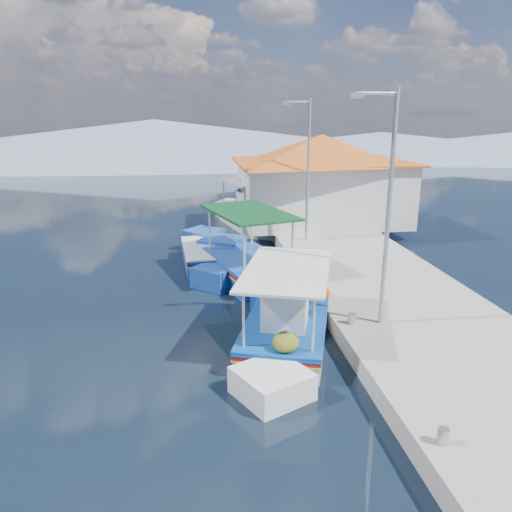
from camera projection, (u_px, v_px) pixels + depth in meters
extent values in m
plane|color=black|center=(212.00, 390.00, 10.88)|extent=(160.00, 160.00, 0.00)
cube|color=gray|center=(374.00, 281.00, 17.23)|extent=(5.00, 44.00, 0.50)
cylinder|color=#A5A8AD|center=(443.00, 436.00, 8.30)|extent=(0.20, 0.20, 0.30)
cylinder|color=#A5A8AD|center=(351.00, 319.00, 13.06)|extent=(0.20, 0.20, 0.30)
cylinder|color=#A5A8AD|center=(303.00, 256.00, 18.78)|extent=(0.20, 0.20, 0.30)
cylinder|color=#A5A8AD|center=(277.00, 223.00, 24.50)|extent=(0.20, 0.20, 0.30)
cube|color=white|center=(286.00, 337.00, 13.00)|extent=(3.08, 4.35, 0.86)
cube|color=white|center=(247.00, 301.00, 15.24)|extent=(1.94, 1.94, 0.95)
cube|color=white|center=(340.00, 383.00, 10.79)|extent=(1.88, 1.88, 0.82)
cube|color=#0B3F94|center=(286.00, 323.00, 12.89)|extent=(3.17, 4.48, 0.05)
cube|color=maroon|center=(286.00, 326.00, 12.91)|extent=(3.17, 4.48, 0.05)
cube|color=yellow|center=(286.00, 328.00, 12.92)|extent=(3.17, 4.48, 0.04)
cube|color=#0B3F94|center=(286.00, 321.00, 12.87)|extent=(3.18, 4.45, 0.05)
cube|color=brown|center=(286.00, 322.00, 12.88)|extent=(2.90, 4.23, 0.05)
cube|color=white|center=(292.00, 308.00, 12.50)|extent=(1.40, 1.45, 1.00)
cube|color=silver|center=(292.00, 289.00, 12.36)|extent=(1.52, 1.57, 0.05)
cylinder|color=beige|center=(234.00, 281.00, 13.80)|extent=(0.06, 0.06, 1.45)
cylinder|color=beige|center=(284.00, 274.00, 14.44)|extent=(0.06, 0.06, 1.45)
cylinder|color=beige|center=(290.00, 326.00, 10.91)|extent=(0.06, 0.06, 1.45)
cylinder|color=beige|center=(350.00, 314.00, 11.55)|extent=(0.06, 0.06, 1.45)
cube|color=silver|center=(287.00, 269.00, 12.47)|extent=(3.17, 4.38, 0.06)
ellipsoid|color=#464F15|center=(254.00, 299.00, 13.77)|extent=(0.69, 0.76, 0.52)
ellipsoid|color=#464F15|center=(267.00, 292.00, 14.43)|extent=(0.58, 0.64, 0.44)
ellipsoid|color=#464F15|center=(326.00, 338.00, 11.46)|extent=(0.62, 0.68, 0.46)
sphere|color=red|center=(307.00, 286.00, 13.52)|extent=(0.36, 0.36, 0.36)
cube|color=#1A469F|center=(249.00, 273.00, 18.08)|extent=(3.29, 4.55, 1.04)
cube|color=#1A469F|center=(261.00, 250.00, 20.64)|extent=(2.14, 2.14, 1.15)
cube|color=#1A469F|center=(233.00, 299.00, 15.56)|extent=(2.08, 2.08, 0.99)
cube|color=#0B3F94|center=(248.00, 261.00, 17.94)|extent=(3.39, 4.69, 0.07)
cube|color=maroon|center=(248.00, 263.00, 17.97)|extent=(3.39, 4.69, 0.05)
cube|color=yellow|center=(248.00, 265.00, 17.99)|extent=(3.39, 4.69, 0.04)
cube|color=#1A469F|center=(248.00, 259.00, 17.92)|extent=(3.40, 4.66, 0.05)
cube|color=brown|center=(248.00, 259.00, 17.93)|extent=(3.10, 4.42, 0.05)
cylinder|color=beige|center=(235.00, 225.00, 19.46)|extent=(0.08, 0.08, 1.76)
cylinder|color=beige|center=(279.00, 227.00, 19.17)|extent=(0.08, 0.08, 1.76)
cylinder|color=beige|center=(213.00, 247.00, 16.21)|extent=(0.08, 0.08, 1.76)
cylinder|color=beige|center=(265.00, 250.00, 15.92)|extent=(0.08, 0.08, 1.76)
cube|color=#0C3D1B|center=(248.00, 212.00, 17.44)|extent=(3.40, 4.58, 0.08)
cube|color=#1A469F|center=(210.00, 260.00, 19.67)|extent=(2.22, 3.84, 1.03)
cube|color=#1A469F|center=(212.00, 242.00, 22.01)|extent=(1.99, 1.99, 1.14)
cube|color=#1A469F|center=(207.00, 280.00, 17.36)|extent=(1.93, 1.93, 0.98)
cube|color=#0B3F94|center=(209.00, 249.00, 19.53)|extent=(2.28, 3.95, 0.07)
cube|color=maroon|center=(209.00, 251.00, 19.56)|extent=(2.28, 3.95, 0.05)
cube|color=yellow|center=(210.00, 253.00, 19.58)|extent=(2.28, 3.95, 0.04)
cube|color=white|center=(209.00, 247.00, 19.51)|extent=(2.30, 3.92, 0.05)
cube|color=brown|center=(209.00, 248.00, 19.52)|extent=(2.06, 3.75, 0.05)
cube|color=white|center=(249.00, 221.00, 26.91)|extent=(3.11, 4.58, 0.99)
cube|color=white|center=(255.00, 209.00, 29.54)|extent=(2.16, 2.16, 1.09)
cube|color=white|center=(242.00, 232.00, 24.33)|extent=(2.10, 2.10, 0.93)
cube|color=#0B3F94|center=(249.00, 213.00, 26.78)|extent=(3.20, 4.72, 0.06)
cube|color=maroon|center=(249.00, 214.00, 26.81)|extent=(3.20, 4.72, 0.05)
cube|color=yellow|center=(249.00, 216.00, 26.83)|extent=(3.20, 4.72, 0.04)
cube|color=#0B3F94|center=(249.00, 212.00, 26.76)|extent=(3.21, 4.68, 0.05)
cube|color=brown|center=(249.00, 212.00, 26.77)|extent=(2.92, 4.46, 0.05)
cube|color=white|center=(248.00, 203.00, 26.31)|extent=(1.48, 1.60, 1.14)
cube|color=silver|center=(248.00, 192.00, 26.15)|extent=(1.61, 1.72, 0.06)
cylinder|color=beige|center=(238.00, 192.00, 28.31)|extent=(0.07, 0.07, 1.66)
cylinder|color=beige|center=(268.00, 192.00, 28.12)|extent=(0.07, 0.07, 1.66)
cylinder|color=beige|center=(227.00, 202.00, 24.96)|extent=(0.07, 0.07, 1.66)
cylinder|color=beige|center=(261.00, 203.00, 24.77)|extent=(0.07, 0.07, 1.66)
cube|color=silver|center=(249.00, 182.00, 26.31)|extent=(3.21, 4.61, 0.07)
cube|color=silver|center=(320.00, 192.00, 25.36)|extent=(8.00, 6.00, 3.00)
cube|color=#C8541B|center=(321.00, 162.00, 24.93)|extent=(8.64, 6.48, 0.10)
pyramid|color=#C8541B|center=(322.00, 148.00, 24.75)|extent=(10.49, 10.49, 1.40)
cube|color=brown|center=(246.00, 207.00, 24.07)|extent=(0.06, 1.00, 2.00)
cube|color=#0B3F94|center=(241.00, 187.00, 26.29)|extent=(0.06, 1.20, 0.90)
cylinder|color=#A5A8AD|center=(388.00, 212.00, 12.36)|extent=(0.12, 0.12, 6.00)
cylinder|color=#A5A8AD|center=(377.00, 93.00, 11.51)|extent=(1.00, 0.08, 0.08)
cube|color=#A5A8AD|center=(356.00, 95.00, 11.46)|extent=(0.30, 0.14, 0.14)
cylinder|color=#A5A8AD|center=(308.00, 172.00, 20.94)|extent=(0.12, 0.12, 6.00)
cylinder|color=#A5A8AD|center=(298.00, 102.00, 20.08)|extent=(1.00, 0.08, 0.08)
cube|color=#A5A8AD|center=(286.00, 103.00, 20.04)|extent=(0.30, 0.14, 0.14)
cone|color=slate|center=(156.00, 141.00, 62.97)|extent=(96.00, 96.00, 5.50)
cone|color=slate|center=(380.00, 146.00, 66.78)|extent=(76.80, 76.80, 3.80)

